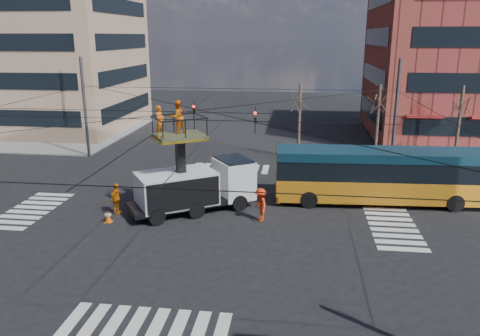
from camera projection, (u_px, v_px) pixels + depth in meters
name	position (u px, v px, depth m)	size (l,w,h in m)	color
ground	(204.00, 218.00, 25.41)	(120.00, 120.00, 0.00)	black
sidewalk_ne	(474.00, 143.00, 42.89)	(18.00, 18.00, 0.12)	slate
sidewalk_nw	(44.00, 132.00, 47.98)	(18.00, 18.00, 0.12)	slate
crosswalks	(204.00, 218.00, 25.41)	(22.40, 22.40, 0.02)	silver
overhead_network	(202.00, 139.00, 24.63)	(24.24, 24.24, 8.00)	#2D2D30
tree_a	(300.00, 101.00, 36.43)	(2.00, 2.00, 6.00)	#382B21
tree_b	(379.00, 103.00, 35.70)	(2.00, 2.00, 6.00)	#382B21
tree_c	(461.00, 104.00, 34.97)	(2.00, 2.00, 6.00)	#382B21
utility_truck	(195.00, 175.00, 26.07)	(7.11, 5.76, 6.24)	black
city_bus	(384.00, 175.00, 27.31)	(12.71, 3.27, 3.20)	#C07212
traffic_cone	(108.00, 216.00, 24.78)	(0.36, 0.36, 0.65)	orange
worker_ground	(116.00, 199.00, 25.80)	(1.04, 0.43, 1.77)	orange
flagger	(261.00, 205.00, 24.79)	(1.18, 0.68, 1.82)	#FF3710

